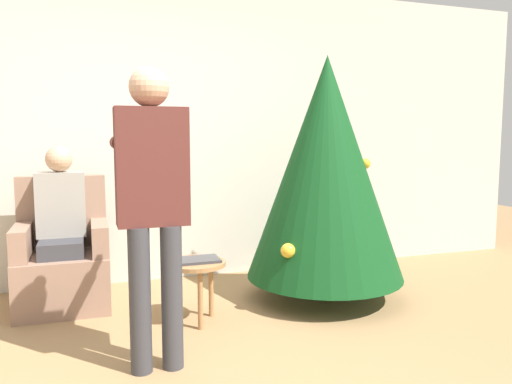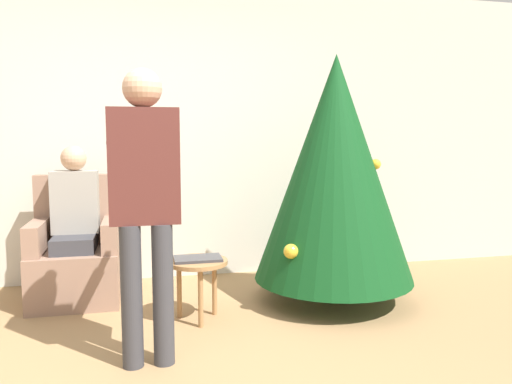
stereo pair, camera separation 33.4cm
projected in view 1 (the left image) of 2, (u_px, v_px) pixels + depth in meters
name	position (u px, v px, depth m)	size (l,w,h in m)	color
wall_back	(148.00, 132.00, 4.47)	(8.00, 0.06, 2.70)	beige
christmas_tree	(326.00, 168.00, 3.97)	(1.26, 1.26, 1.94)	brown
armchair	(63.00, 261.00, 3.87)	(0.67, 0.67, 1.00)	#93705B
person_seated	(61.00, 220.00, 3.81)	(0.36, 0.46, 1.24)	#38383D
person_standing	(152.00, 191.00, 2.76)	(0.41, 0.57, 1.69)	#38383D
side_stool	(195.00, 270.00, 3.51)	(0.43, 0.43, 0.44)	#A37547
laptop	(195.00, 260.00, 3.50)	(0.34, 0.22, 0.02)	#38383D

